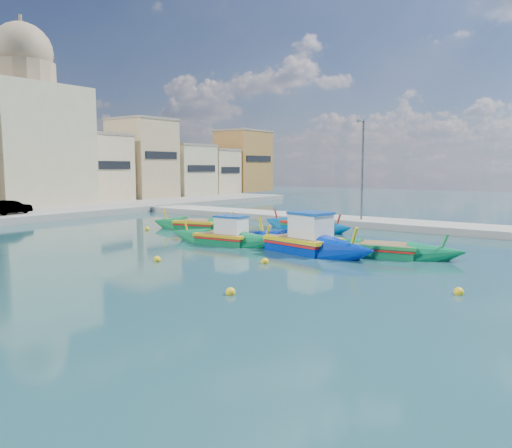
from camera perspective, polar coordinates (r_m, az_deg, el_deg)
ground at (r=20.89m, az=6.73°, el=-5.96°), size 160.00×160.00×0.00m
east_quay at (r=37.36m, az=20.63°, el=-0.40°), size 4.00×70.00×0.50m
church_block at (r=57.39m, az=-24.81°, el=9.87°), size 10.00×10.00×19.10m
quay_street_lamp at (r=38.67m, az=12.03°, el=6.17°), size 1.18×0.16×8.00m
luzzu_turquoise_cabin at (r=29.35m, az=-3.52°, el=-1.67°), size 2.53×8.28×2.62m
luzzu_blue_cabin at (r=26.74m, az=5.48°, el=-2.31°), size 4.01×9.57×3.30m
luzzu_cyan_mid at (r=35.81m, az=5.68°, el=-0.30°), size 2.86×8.10×2.34m
luzzu_green at (r=36.17m, az=-6.66°, el=-0.23°), size 3.89×7.84×2.39m
luzzu_blue_south at (r=26.15m, az=14.46°, el=-3.05°), size 3.27×8.19×2.31m
mooring_buoys at (r=24.53m, az=-1.38°, el=-3.85°), size 25.92×23.10×0.36m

